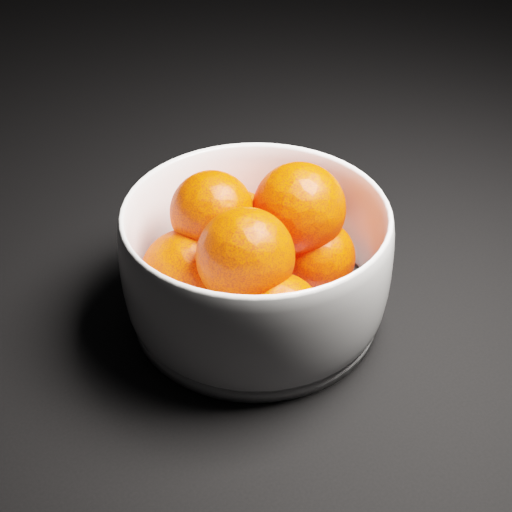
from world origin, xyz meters
TOP-DOWN VIEW (x-y plane):
  - ground at (0.00, 0.00)m, footprint 3.00×3.00m
  - bowl at (-0.25, -0.25)m, footprint 0.20×0.20m
  - orange_pile at (-0.25, -0.25)m, footprint 0.16×0.17m

SIDE VIEW (x-z plane):
  - ground at x=0.00m, z-range 0.00..0.00m
  - bowl at x=-0.25m, z-range 0.00..0.10m
  - orange_pile at x=-0.25m, z-range 0.01..0.11m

